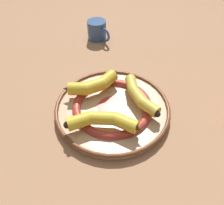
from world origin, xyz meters
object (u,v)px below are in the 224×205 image
(banana_b, at_px, (92,85))
(coffee_mug, at_px, (97,30))
(decorative_bowl, at_px, (112,108))
(banana_c, at_px, (139,95))
(banana_a, at_px, (104,121))

(banana_b, height_order, coffee_mug, coffee_mug)
(decorative_bowl, bearing_deg, coffee_mug, 113.83)
(decorative_bowl, distance_m, banana_c, 0.09)
(banana_a, distance_m, coffee_mug, 0.51)
(banana_c, xyz_separation_m, coffee_mug, (-0.24, 0.36, -0.01))
(banana_a, bearing_deg, banana_c, -131.95)
(banana_a, xyz_separation_m, coffee_mug, (-0.18, 0.48, -0.01))
(banana_a, height_order, coffee_mug, coffee_mug)
(banana_a, bearing_deg, banana_b, -71.43)
(decorative_bowl, distance_m, banana_b, 0.09)
(banana_b, bearing_deg, banana_a, -100.32)
(coffee_mug, bearing_deg, decorative_bowl, -32.22)
(banana_b, xyz_separation_m, coffee_mug, (-0.10, 0.36, -0.01))
(decorative_bowl, relative_size, banana_a, 1.68)
(banana_b, relative_size, banana_c, 0.96)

